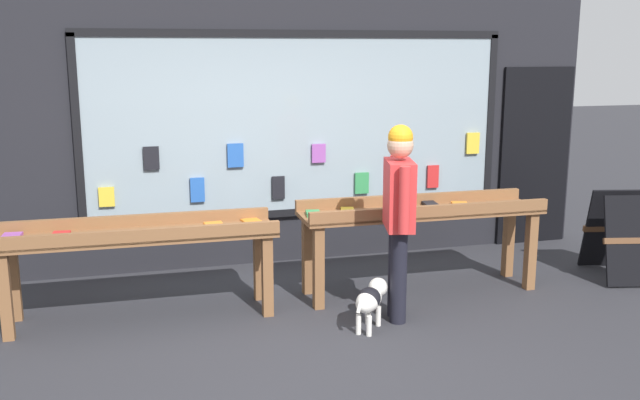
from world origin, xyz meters
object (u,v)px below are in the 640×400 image
at_px(person_browsing, 399,207).
at_px(small_dog, 370,299).
at_px(display_table_right, 421,219).
at_px(sandwich_board_sign, 620,234).
at_px(display_table_left, 140,242).

bearing_deg(person_browsing, small_dog, 130.18).
relative_size(display_table_right, sandwich_board_sign, 2.67).
distance_m(person_browsing, small_dog, 0.80).
xyz_separation_m(display_table_left, display_table_right, (2.60, -0.00, 0.03)).
relative_size(display_table_left, sandwich_board_sign, 2.67).
bearing_deg(display_table_right, person_browsing, -127.68).
bearing_deg(small_dog, display_table_right, -6.41).
bearing_deg(sandwich_board_sign, display_table_right, -170.70).
xyz_separation_m(display_table_left, person_browsing, (2.12, -0.62, 0.31)).
relative_size(display_table_right, small_dog, 4.77).
relative_size(small_dog, sandwich_board_sign, 0.56).
relative_size(person_browsing, small_dog, 3.46).
distance_m(display_table_left, person_browsing, 2.23).
height_order(display_table_left, small_dog, display_table_left).
distance_m(person_browsing, sandwich_board_sign, 2.72).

